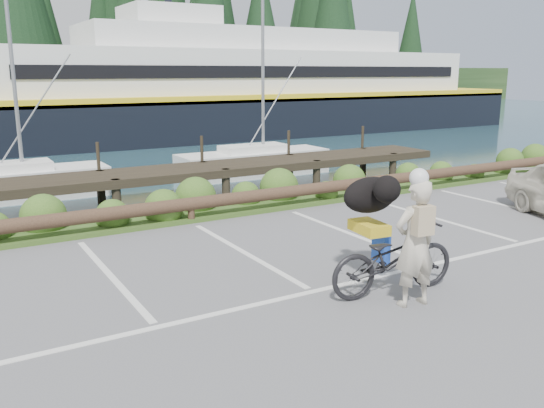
{
  "coord_description": "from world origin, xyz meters",
  "views": [
    {
      "loc": [
        -4.95,
        -7.52,
        3.44
      ],
      "look_at": [
        0.19,
        1.21,
        1.1
      ],
      "focal_mm": 38.0,
      "sensor_mm": 36.0,
      "label": 1
    }
  ],
  "objects": [
    {
      "name": "log_rail",
      "position": [
        0.0,
        4.6,
        0.0
      ],
      "size": [
        32.0,
        0.3,
        0.6
      ],
      "primitive_type": null,
      "color": "#443021",
      "rests_on": "ground"
    },
    {
      "name": "vegetation_strip",
      "position": [
        0.0,
        5.3,
        0.05
      ],
      "size": [
        34.0,
        1.6,
        0.1
      ],
      "primitive_type": "cube",
      "color": "#3D5B21",
      "rests_on": "ground"
    },
    {
      "name": "dog",
      "position": [
        1.13,
        -0.37,
        1.46
      ],
      "size": [
        0.62,
        1.09,
        0.6
      ],
      "primitive_type": "ellipsoid",
      "rotation": [
        0.0,
        0.0,
        1.46
      ],
      "color": "black",
      "rests_on": "bicycle"
    },
    {
      "name": "cyclist",
      "position": [
        1.0,
        -1.58,
        0.97
      ],
      "size": [
        0.75,
        0.54,
        1.93
      ],
      "primitive_type": "imported",
      "rotation": [
        0.0,
        0.0,
        3.03
      ],
      "color": "beige",
      "rests_on": "ground"
    },
    {
      "name": "ground",
      "position": [
        0.0,
        0.0,
        0.0
      ],
      "size": [
        72.0,
        72.0,
        0.0
      ],
      "primitive_type": "plane",
      "color": "#59595B"
    },
    {
      "name": "bicycle",
      "position": [
        1.05,
        -1.07,
        0.58
      ],
      "size": [
        2.28,
        1.01,
        1.16
      ],
      "primitive_type": "imported",
      "rotation": [
        0.0,
        0.0,
        1.46
      ],
      "color": "black",
      "rests_on": "ground"
    }
  ]
}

